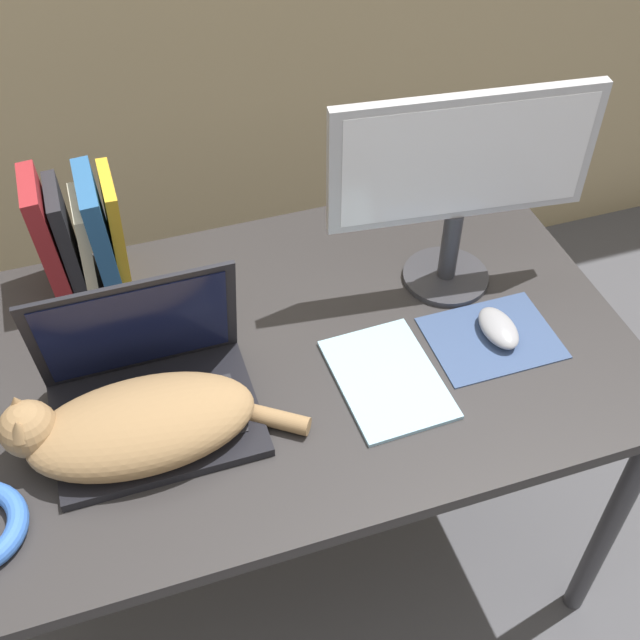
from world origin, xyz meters
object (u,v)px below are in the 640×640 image
book_row (81,236)px  notepad (388,379)px  cat (133,425)px  computer_mouse (498,328)px  external_monitor (461,177)px  laptop (151,392)px

book_row → notepad: bearing=-42.6°
cat → computer_mouse: (0.68, 0.04, -0.04)m
book_row → external_monitor: bearing=-17.7°
external_monitor → notepad: external_monitor is taller
computer_mouse → notepad: (-0.24, -0.04, -0.02)m
laptop → cat: laptop is taller
external_monitor → notepad: size_ratio=1.92×
book_row → cat: bearing=-87.3°
laptop → notepad: (0.40, -0.06, -0.05)m
computer_mouse → book_row: size_ratio=0.43×
notepad → laptop: bearing=171.3°
laptop → external_monitor: size_ratio=0.70×
cat → notepad: (0.44, 0.00, -0.05)m
cat → external_monitor: (0.65, 0.22, 0.19)m
computer_mouse → book_row: 0.81m
cat → book_row: 0.44m
notepad → computer_mouse: bearing=9.3°
laptop → cat: bearing=-121.0°
cat → computer_mouse: bearing=3.5°
laptop → book_row: laptop is taller
cat → external_monitor: 0.71m
book_row → notepad: book_row is taller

